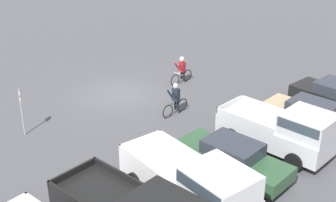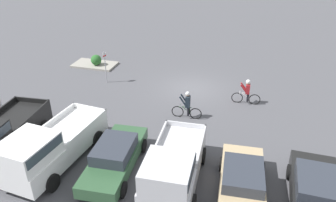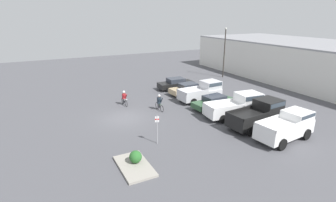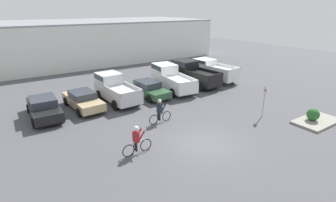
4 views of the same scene
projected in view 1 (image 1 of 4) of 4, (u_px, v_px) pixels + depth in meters
ground_plane at (120, 94)px, 25.88m from camera, size 80.00×80.00×0.00m
sedan_1 at (311, 115)px, 21.92m from camera, size 2.17×4.72×1.38m
pickup_truck_0 at (285, 129)px, 19.79m from camera, size 2.39×5.05×2.15m
sedan_2 at (232, 157)px, 18.53m from camera, size 2.16×4.90×1.38m
pickup_truck_1 at (196, 184)px, 16.11m from camera, size 2.62×5.74×2.21m
cyclist_0 at (175, 99)px, 23.30m from camera, size 1.77×0.46×1.70m
cyclist_1 at (182, 69)px, 27.06m from camera, size 1.77×0.46×1.65m
fire_lane_sign at (21, 107)px, 21.09m from camera, size 0.11×0.29×2.31m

